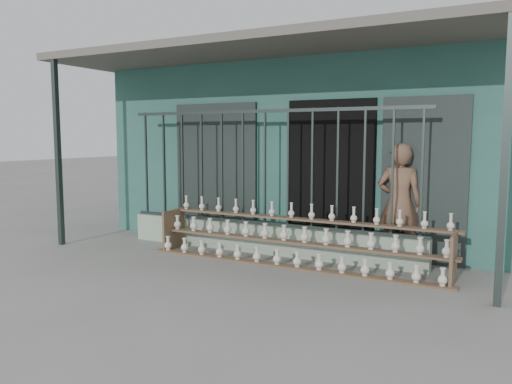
% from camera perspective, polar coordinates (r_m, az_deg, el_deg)
% --- Properties ---
extents(ground, '(60.00, 60.00, 0.00)m').
position_cam_1_polar(ground, '(6.84, -3.94, -9.18)').
color(ground, slate).
extents(workshop_building, '(7.40, 6.60, 3.21)m').
position_cam_1_polar(workshop_building, '(10.43, 8.32, 5.14)').
color(workshop_building, '#2B5B51').
rests_on(workshop_building, ground).
extents(parapet_wall, '(5.00, 0.20, 0.45)m').
position_cam_1_polar(parapet_wall, '(7.90, 1.01, -5.38)').
color(parapet_wall, '#96AE95').
rests_on(parapet_wall, ground).
extents(security_fence, '(5.00, 0.04, 1.80)m').
position_cam_1_polar(security_fence, '(7.75, 1.03, 2.78)').
color(security_fence, '#283330').
rests_on(security_fence, parapet_wall).
extents(shelf_rack, '(4.50, 0.68, 0.85)m').
position_cam_1_polar(shelf_rack, '(7.22, 4.35, -5.39)').
color(shelf_rack, brown).
rests_on(shelf_rack, ground).
extents(elderly_woman, '(0.68, 0.49, 1.74)m').
position_cam_1_polar(elderly_woman, '(7.50, 16.05, -1.25)').
color(elderly_woman, brown).
rests_on(elderly_woman, ground).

